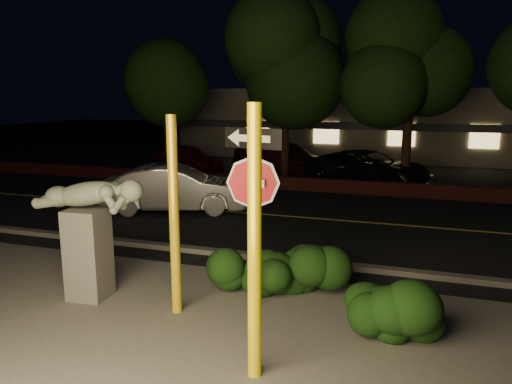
% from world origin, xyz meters
% --- Properties ---
extents(ground, '(90.00, 90.00, 0.00)m').
position_xyz_m(ground, '(0.00, 10.00, 0.00)').
color(ground, black).
rests_on(ground, ground).
extents(patio, '(14.00, 6.00, 0.02)m').
position_xyz_m(patio, '(0.00, -1.00, 0.01)').
color(patio, '#4C4944').
rests_on(patio, ground).
extents(road, '(80.00, 8.00, 0.01)m').
position_xyz_m(road, '(0.00, 7.00, 0.01)').
color(road, black).
rests_on(road, ground).
extents(lane_marking, '(80.00, 0.12, 0.00)m').
position_xyz_m(lane_marking, '(0.00, 7.00, 0.02)').
color(lane_marking, '#B4A848').
rests_on(lane_marking, road).
extents(curb, '(80.00, 0.25, 0.12)m').
position_xyz_m(curb, '(0.00, 2.90, 0.06)').
color(curb, '#4C4944').
rests_on(curb, ground).
extents(brick_wall, '(40.00, 0.35, 0.50)m').
position_xyz_m(brick_wall, '(0.00, 11.30, 0.25)').
color(brick_wall, '#4F1A19').
rests_on(brick_wall, ground).
extents(parking_lot, '(40.00, 12.00, 0.01)m').
position_xyz_m(parking_lot, '(0.00, 17.00, 0.01)').
color(parking_lot, black).
rests_on(parking_lot, ground).
extents(building, '(22.00, 10.20, 4.00)m').
position_xyz_m(building, '(0.00, 24.99, 2.00)').
color(building, '#726B5B').
rests_on(building, ground).
extents(tree_far_a, '(4.60, 4.60, 7.43)m').
position_xyz_m(tree_far_a, '(-8.00, 13.00, 5.34)').
color(tree_far_a, black).
rests_on(tree_far_a, ground).
extents(tree_far_b, '(5.20, 5.20, 8.41)m').
position_xyz_m(tree_far_b, '(-2.50, 13.20, 6.05)').
color(tree_far_b, black).
rests_on(tree_far_b, ground).
extents(tree_far_c, '(4.80, 4.80, 7.84)m').
position_xyz_m(tree_far_c, '(2.50, 12.80, 5.66)').
color(tree_far_c, black).
rests_on(tree_far_c, ground).
extents(yellow_pole_left, '(0.17, 0.17, 3.38)m').
position_xyz_m(yellow_pole_left, '(-0.72, -0.21, 1.69)').
color(yellow_pole_left, gold).
rests_on(yellow_pole_left, ground).
extents(yellow_pole_right, '(0.18, 0.18, 3.60)m').
position_xyz_m(yellow_pole_right, '(1.18, -1.67, 1.80)').
color(yellow_pole_right, yellow).
rests_on(yellow_pole_right, ground).
extents(signpost, '(1.05, 0.24, 3.15)m').
position_xyz_m(signpost, '(0.48, 0.30, 2.24)').
color(signpost, black).
rests_on(signpost, ground).
extents(sculpture, '(2.11, 0.75, 2.25)m').
position_xyz_m(sculpture, '(-2.48, -0.15, 1.39)').
color(sculpture, '#4C4944').
rests_on(sculpture, ground).
extents(hedge_center, '(1.79, 1.03, 0.88)m').
position_xyz_m(hedge_center, '(0.17, 1.10, 0.44)').
color(hedge_center, black).
rests_on(hedge_center, ground).
extents(hedge_right, '(1.77, 1.14, 1.08)m').
position_xyz_m(hedge_right, '(1.11, 1.42, 0.54)').
color(hedge_right, black).
rests_on(hedge_right, ground).
extents(hedge_far_right, '(1.56, 1.07, 1.02)m').
position_xyz_m(hedge_far_right, '(2.79, -0.03, 0.51)').
color(hedge_far_right, black).
rests_on(hedge_far_right, ground).
extents(silver_sedan, '(4.79, 2.97, 1.49)m').
position_xyz_m(silver_sedan, '(-4.27, 6.54, 0.75)').
color(silver_sedan, '#AEAEB3').
rests_on(silver_sedan, ground).
extents(parked_car_red, '(4.26, 3.03, 1.35)m').
position_xyz_m(parked_car_red, '(-7.54, 13.93, 0.67)').
color(parked_car_red, maroon).
rests_on(parked_car_red, ground).
extents(parked_car_darkred, '(5.60, 3.70, 1.51)m').
position_xyz_m(parked_car_darkred, '(-2.87, 14.54, 0.75)').
color(parked_car_darkred, '#431910').
rests_on(parked_car_darkred, ground).
extents(parked_car_dark, '(5.63, 3.87, 1.43)m').
position_xyz_m(parked_car_dark, '(1.04, 13.26, 0.71)').
color(parked_car_dark, black).
rests_on(parked_car_dark, ground).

